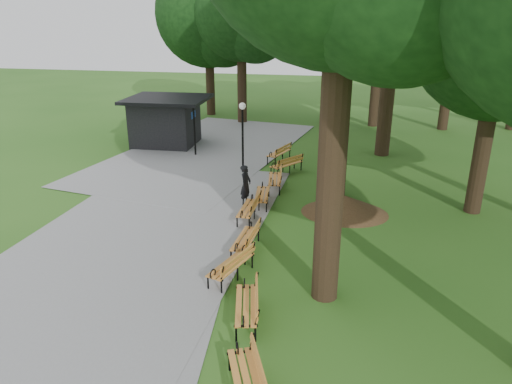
% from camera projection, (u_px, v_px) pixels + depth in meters
% --- Properties ---
extents(ground, '(100.00, 100.00, 0.00)m').
position_uv_depth(ground, '(227.00, 300.00, 12.54)').
color(ground, '#2A5C1A').
rests_on(ground, ground).
extents(path, '(12.00, 38.00, 0.06)m').
position_uv_depth(path, '(135.00, 237.00, 16.01)').
color(path, gray).
rests_on(path, ground).
extents(person, '(0.49, 0.65, 1.62)m').
position_uv_depth(person, '(246.00, 185.00, 18.60)').
color(person, black).
rests_on(person, ground).
extents(kiosk, '(4.53, 3.97, 2.77)m').
position_uv_depth(kiosk, '(165.00, 121.00, 27.06)').
color(kiosk, black).
rests_on(kiosk, ground).
extents(lamp_post, '(0.32, 0.32, 3.26)m').
position_uv_depth(lamp_post, '(243.00, 122.00, 22.31)').
color(lamp_post, black).
rests_on(lamp_post, ground).
extents(dirt_mound, '(2.75, 2.75, 0.70)m').
position_uv_depth(dirt_mound, '(345.00, 204.00, 17.95)').
color(dirt_mound, '#47301C').
rests_on(dirt_mound, ground).
extents(bench_1, '(1.31, 2.00, 0.88)m').
position_uv_depth(bench_1, '(246.00, 380.00, 9.21)').
color(bench_1, orange).
rests_on(bench_1, ground).
extents(bench_2, '(1.02, 1.99, 0.88)m').
position_uv_depth(bench_2, '(246.00, 305.00, 11.57)').
color(bench_2, orange).
rests_on(bench_2, ground).
extents(bench_3, '(1.21, 2.00, 0.88)m').
position_uv_depth(bench_3, '(231.00, 265.00, 13.43)').
color(bench_3, orange).
rests_on(bench_3, ground).
extents(bench_4, '(0.75, 1.93, 0.88)m').
position_uv_depth(bench_4, '(245.00, 239.00, 14.97)').
color(bench_4, orange).
rests_on(bench_4, ground).
extents(bench_5, '(0.67, 1.91, 0.88)m').
position_uv_depth(bench_5, '(248.00, 208.00, 17.34)').
color(bench_5, orange).
rests_on(bench_5, ground).
extents(bench_6, '(0.85, 1.96, 0.88)m').
position_uv_depth(bench_6, '(262.00, 194.00, 18.68)').
color(bench_6, orange).
rests_on(bench_6, ground).
extents(bench_7, '(0.89, 1.97, 0.88)m').
position_uv_depth(bench_7, '(275.00, 179.00, 20.44)').
color(bench_7, orange).
rests_on(bench_7, ground).
extents(bench_8, '(1.60, 1.93, 0.88)m').
position_uv_depth(bench_8, '(286.00, 164.00, 22.46)').
color(bench_8, orange).
rests_on(bench_8, ground).
extents(bench_9, '(1.21, 2.00, 0.88)m').
position_uv_depth(bench_9, '(279.00, 153.00, 24.30)').
color(bench_9, orange).
rests_on(bench_9, ground).
extents(lawn_tree_1, '(6.14, 6.14, 9.70)m').
position_uv_depth(lawn_tree_1, '(503.00, 30.00, 15.88)').
color(lawn_tree_1, black).
rests_on(lawn_tree_1, ground).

